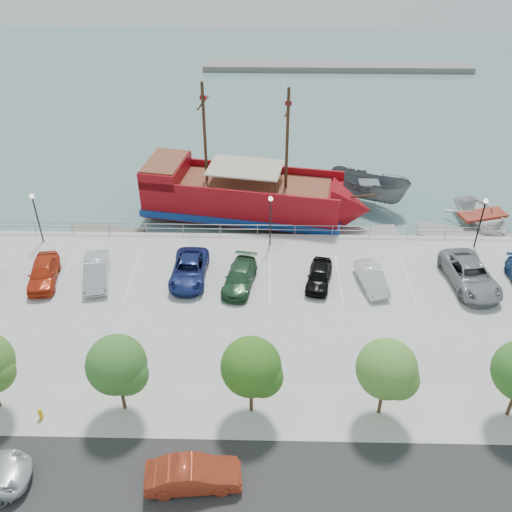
{
  "coord_description": "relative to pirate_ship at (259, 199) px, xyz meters",
  "views": [
    {
      "loc": [
        -0.29,
        -30.84,
        25.0
      ],
      "look_at": [
        -1.0,
        2.0,
        2.0
      ],
      "focal_mm": 40.0,
      "sensor_mm": 36.0,
      "label": 1
    }
  ],
  "objects": [
    {
      "name": "sidewalk",
      "position": [
        0.93,
        -21.86,
        -1.06
      ],
      "size": [
        100.0,
        4.0,
        0.05
      ],
      "primitive_type": "cube",
      "color": "beige",
      "rests_on": "land_slab"
    },
    {
      "name": "parked_car_c",
      "position": [
        -4.88,
        -9.91,
        -0.34
      ],
      "size": [
        2.54,
        5.33,
        1.47
      ],
      "primitive_type": "imported",
      "rotation": [
        0.0,
        0.0,
        -0.02
      ],
      "color": "navy",
      "rests_on": "land_slab"
    },
    {
      "name": "parked_car_b",
      "position": [
        -11.49,
        -10.27,
        -0.32
      ],
      "size": [
        2.48,
        4.85,
        1.52
      ],
      "primitive_type": "imported",
      "rotation": [
        0.0,
        0.0,
        0.2
      ],
      "color": "#B6BABF",
      "rests_on": "land_slab"
    },
    {
      "name": "dock_west",
      "position": [
        -12.82,
        -2.66,
        -1.9
      ],
      "size": [
        6.4,
        2.63,
        0.36
      ],
      "primitive_type": "cube",
      "rotation": [
        0.0,
        0.0,
        -0.14
      ],
      "color": "slate",
      "rests_on": "ground"
    },
    {
      "name": "lamp_post_mid",
      "position": [
        0.93,
        -5.36,
        1.86
      ],
      "size": [
        0.36,
        0.36,
        4.28
      ],
      "color": "black",
      "rests_on": "land_slab"
    },
    {
      "name": "tree_c",
      "position": [
        -6.93,
        -21.94,
        2.22
      ],
      "size": [
        3.3,
        3.2,
        5.0
      ],
      "color": "#473321",
      "rests_on": "sidewalk"
    },
    {
      "name": "street_sedan",
      "position": [
        -2.73,
        -26.45,
        -0.31
      ],
      "size": [
        4.77,
        2.08,
        1.52
      ],
      "primitive_type": "imported",
      "rotation": [
        0.0,
        0.0,
        1.67
      ],
      "color": "#A4351C",
      "rests_on": "street"
    },
    {
      "name": "lamp_post_right",
      "position": [
        16.93,
        -5.36,
        1.86
      ],
      "size": [
        0.36,
        0.36,
        4.28
      ],
      "color": "black",
      "rests_on": "land_slab"
    },
    {
      "name": "fire_hydrant",
      "position": [
        -11.45,
        -22.66,
        -0.7
      ],
      "size": [
        0.24,
        0.24,
        0.7
      ],
      "rotation": [
        0.0,
        0.0,
        -0.29
      ],
      "color": "#E6A509",
      "rests_on": "sidewalk"
    },
    {
      "name": "pirate_ship",
      "position": [
        0.0,
        0.0,
        0.0
      ],
      "size": [
        19.94,
        8.46,
        12.4
      ],
      "rotation": [
        0.0,
        0.0,
        -0.17
      ],
      "color": "maroon",
      "rests_on": "ground"
    },
    {
      "name": "parked_car_f",
      "position": [
        8.12,
        -10.48,
        -0.41
      ],
      "size": [
        2.17,
        4.25,
        1.33
      ],
      "primitive_type": "imported",
      "rotation": [
        0.0,
        0.0,
        0.2
      ],
      "color": "silver",
      "rests_on": "land_slab"
    },
    {
      "name": "speedboat",
      "position": [
        19.03,
        -0.6,
        -1.41
      ],
      "size": [
        6.24,
        7.49,
        1.34
      ],
      "primitive_type": "imported",
      "rotation": [
        0.0,
        0.0,
        0.28
      ],
      "color": "silver",
      "rests_on": "ground"
    },
    {
      "name": "lamp_post_left",
      "position": [
        -17.07,
        -5.36,
        1.86
      ],
      "size": [
        0.36,
        0.36,
        4.28
      ],
      "color": "black",
      "rests_on": "land_slab"
    },
    {
      "name": "seawall_railing",
      "position": [
        0.93,
        -4.06,
        -0.55
      ],
      "size": [
        50.0,
        0.06,
        1.0
      ],
      "color": "gray",
      "rests_on": "land_slab"
    },
    {
      "name": "ground",
      "position": [
        0.93,
        -11.86,
        -2.08
      ],
      "size": [
        160.0,
        160.0,
        0.0
      ],
      "primitive_type": "plane",
      "color": "slate"
    },
    {
      "name": "parked_car_e",
      "position": [
        4.42,
        -10.32,
        -0.39
      ],
      "size": [
        2.38,
        4.26,
        1.37
      ],
      "primitive_type": "imported",
      "rotation": [
        0.0,
        0.0,
        -0.2
      ],
      "color": "black",
      "rests_on": "land_slab"
    },
    {
      "name": "dock_east",
      "position": [
        17.08,
        -2.66,
        -1.86
      ],
      "size": [
        7.86,
        3.96,
        0.43
      ],
      "primitive_type": "cube",
      "rotation": [
        0.0,
        0.0,
        -0.25
      ],
      "color": "gray",
      "rests_on": "ground"
    },
    {
      "name": "parked_car_g",
      "position": [
        15.09,
        -10.22,
        -0.24
      ],
      "size": [
        3.54,
        6.34,
        1.68
      ],
      "primitive_type": "imported",
      "rotation": [
        0.0,
        0.0,
        0.13
      ],
      "color": "gray",
      "rests_on": "land_slab"
    },
    {
      "name": "dock_mid",
      "position": [
        8.04,
        -2.66,
        -1.87
      ],
      "size": [
        7.43,
        2.96,
        0.41
      ],
      "primitive_type": "cube",
      "rotation": [
        0.0,
        0.0,
        0.13
      ],
      "color": "gray",
      "rests_on": "ground"
    },
    {
      "name": "tree_d",
      "position": [
        0.07,
        -21.94,
        2.22
      ],
      "size": [
        3.3,
        3.2,
        5.0
      ],
      "color": "#473321",
      "rests_on": "sidewalk"
    },
    {
      "name": "patrol_boat",
      "position": [
        9.77,
        2.92,
        -0.63
      ],
      "size": [
        7.9,
        5.96,
        2.89
      ],
      "primitive_type": "imported",
      "rotation": [
        0.0,
        0.0,
        1.08
      ],
      "color": "slate",
      "rests_on": "ground"
    },
    {
      "name": "parked_car_a",
      "position": [
        -15.23,
        -10.5,
        -0.29
      ],
      "size": [
        2.6,
        4.87,
        1.58
      ],
      "primitive_type": "imported",
      "rotation": [
        0.0,
        0.0,
        0.17
      ],
      "color": "red",
      "rests_on": "land_slab"
    },
    {
      "name": "far_shore",
      "position": [
        10.93,
        43.14,
        -1.68
      ],
      "size": [
        40.0,
        3.0,
        0.8
      ],
      "primitive_type": "cube",
      "color": "slate",
      "rests_on": "ground"
    },
    {
      "name": "parked_car_d",
      "position": [
        -1.21,
        -10.62,
        -0.39
      ],
      "size": [
        2.71,
        4.97,
        1.37
      ],
      "primitive_type": "imported",
      "rotation": [
        0.0,
        0.0,
        -0.18
      ],
      "color": "#244B2D",
      "rests_on": "land_slab"
    },
    {
      "name": "tree_e",
      "position": [
        7.07,
        -21.94,
        2.22
      ],
      "size": [
        3.3,
        3.2,
        5.0
      ],
      "color": "#473321",
      "rests_on": "sidewalk"
    }
  ]
}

